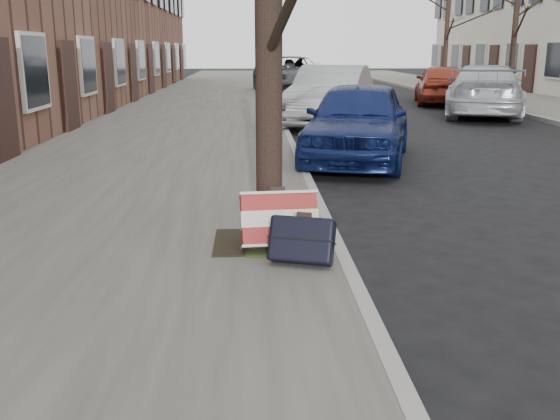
{
  "coord_description": "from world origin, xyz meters",
  "views": [
    {
      "loc": [
        -2.07,
        -4.49,
        1.91
      ],
      "look_at": [
        -1.82,
        0.8,
        0.54
      ],
      "focal_mm": 40.0,
      "sensor_mm": 36.0,
      "label": 1
    }
  ],
  "objects_px": {
    "car_near_front": "(358,121)",
    "suitcase_navy": "(302,239)",
    "suitcase_red": "(279,220)",
    "car_near_mid": "(331,95)"
  },
  "relations": [
    {
      "from": "car_near_front",
      "to": "suitcase_navy",
      "type": "bearing_deg",
      "value": -88.67
    },
    {
      "from": "suitcase_red",
      "to": "car_near_mid",
      "type": "height_order",
      "value": "car_near_mid"
    },
    {
      "from": "suitcase_red",
      "to": "car_near_front",
      "type": "relative_size",
      "value": 0.17
    },
    {
      "from": "suitcase_navy",
      "to": "car_near_mid",
      "type": "bearing_deg",
      "value": 98.53
    },
    {
      "from": "car_near_mid",
      "to": "car_near_front",
      "type": "bearing_deg",
      "value": -74.82
    },
    {
      "from": "suitcase_navy",
      "to": "car_near_front",
      "type": "distance_m",
      "value": 5.9
    },
    {
      "from": "suitcase_red",
      "to": "car_near_mid",
      "type": "bearing_deg",
      "value": 75.14
    },
    {
      "from": "car_near_front",
      "to": "car_near_mid",
      "type": "relative_size",
      "value": 0.89
    },
    {
      "from": "suitcase_navy",
      "to": "car_near_mid",
      "type": "height_order",
      "value": "car_near_mid"
    },
    {
      "from": "suitcase_red",
      "to": "car_near_mid",
      "type": "relative_size",
      "value": 0.15
    }
  ]
}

